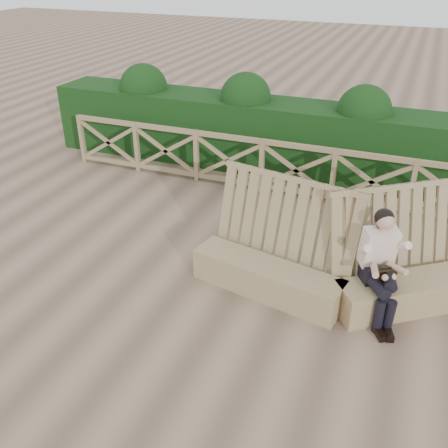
% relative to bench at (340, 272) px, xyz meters
% --- Properties ---
extents(ground, '(60.00, 60.00, 0.00)m').
position_rel_bench_xyz_m(ground, '(-1.41, -0.55, -0.40)').
color(ground, brown).
rests_on(ground, ground).
extents(bench, '(4.13, 1.94, 1.60)m').
position_rel_bench_xyz_m(bench, '(0.00, 0.00, 0.00)').
color(bench, olive).
rests_on(bench, ground).
extents(woman, '(0.69, 0.97, 1.52)m').
position_rel_bench_xyz_m(woman, '(0.50, -0.18, 0.40)').
color(woman, black).
rests_on(woman, ground).
extents(guardrail, '(10.10, 0.09, 1.10)m').
position_rel_bench_xyz_m(guardrail, '(-1.41, 2.95, 0.15)').
color(guardrail, '#89744F').
rests_on(guardrail, ground).
extents(hedge, '(12.00, 1.20, 1.50)m').
position_rel_bench_xyz_m(hedge, '(-1.41, 4.15, 0.35)').
color(hedge, black).
rests_on(hedge, ground).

